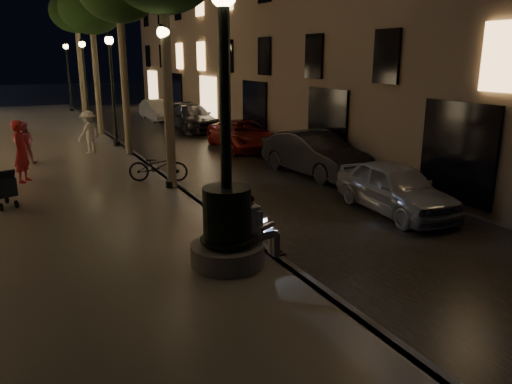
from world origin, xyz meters
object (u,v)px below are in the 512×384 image
lamp_curb_a (166,84)px  pedestrian_white (89,132)px  pedestrian_red (22,151)px  seated_man_laptop (257,224)px  pedestrian_pink (24,143)px  lamp_curb_b (112,75)px  lamp_curb_c (84,70)px  car_front (395,188)px  car_second (315,154)px  tree_third (91,10)px  lamp_curb_d (68,67)px  tree_far (76,13)px  car_third (243,135)px  stroller (2,186)px  bicycle (158,166)px  car_fifth (158,110)px  fountain_lamppost (227,213)px  car_rear (191,118)px

lamp_curb_a → pedestrian_white: (-1.30, 6.82, -2.18)m
pedestrian_red → pedestrian_white: (2.58, 4.09, -0.11)m
seated_man_laptop → pedestrian_pink: size_ratio=0.85×
lamp_curb_a → lamp_curb_b: (0.00, 8.00, 0.00)m
lamp_curb_c → car_front: bearing=-76.8°
car_second → tree_third: bearing=108.8°
lamp_curb_b → lamp_curb_d: bearing=90.0°
pedestrian_red → tree_far: bearing=12.5°
lamp_curb_b → pedestrian_pink: (-3.72, -2.30, -2.26)m
car_third → lamp_curb_c: bearing=119.4°
stroller → tree_third: bearing=48.9°
pedestrian_red → lamp_curb_a: bearing=-98.1°
tree_far → pedestrian_red: tree_far is taller
car_front → lamp_curb_b: bearing=115.6°
car_front → car_second: car_second is taller
lamp_curb_c → bicycle: 15.29m
lamp_curb_b → stroller: 9.54m
tree_far → lamp_curb_b: size_ratio=1.56×
car_front → car_fifth: car_front is taller
stroller → car_fifth: stroller is taller
lamp_curb_d → pedestrian_pink: lamp_curb_d is taller
fountain_lamppost → car_rear: bearing=72.9°
lamp_curb_d → car_fifth: bearing=-54.9°
seated_man_laptop → bicycle: size_ratio=0.71×
car_front → car_fifth: bearing=95.1°
stroller → lamp_curb_c: bearing=53.8°
pedestrian_white → bicycle: bearing=62.0°
lamp_curb_d → car_third: lamp_curb_d is taller
stroller → pedestrian_pink: size_ratio=0.74×
seated_man_laptop → lamp_curb_d: 30.09m
seated_man_laptop → lamp_curb_b: bearing=89.6°
lamp_curb_b → car_rear: size_ratio=0.98×
lamp_curb_c → car_rear: size_ratio=0.98×
lamp_curb_d → pedestrian_white: size_ratio=2.81×
lamp_curb_c → bicycle: lamp_curb_c is taller
tree_third → pedestrian_white: size_ratio=4.21×
tree_far → pedestrian_red: (-3.96, -15.27, -5.26)m
bicycle → lamp_curb_b: bearing=24.2°
seated_man_laptop → lamp_curb_b: (0.09, 14.00, 2.34)m
lamp_curb_c → pedestrian_pink: lamp_curb_c is taller
lamp_curb_a → pedestrian_red: size_ratio=2.49×
stroller → car_third: (9.60, 5.88, -0.14)m
fountain_lamppost → car_front: (5.49, 1.61, -0.54)m
car_third → pedestrian_red: pedestrian_red is taller
fountain_lamppost → lamp_curb_b: 14.16m
seated_man_laptop → car_third: seated_man_laptop is taller
fountain_lamppost → car_front: 5.75m
car_fifth → pedestrian_white: size_ratio=2.35×
car_rear → lamp_curb_a: bearing=-111.3°
seated_man_laptop → pedestrian_pink: pedestrian_pink is taller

